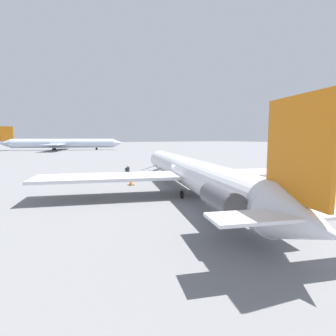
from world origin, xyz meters
TOP-DOWN VIEW (x-y plane):
  - ground_plane at (0.00, 0.00)m, footprint 600.00×600.00m
  - airplane_main at (-0.90, 0.36)m, footprint 32.69×25.80m
  - airplane_taxiing_distant at (97.23, -8.94)m, footprint 37.28×47.29m
  - boarding_stairs at (9.25, 0.43)m, footprint 2.40×4.11m
  - passenger at (9.43, 1.60)m, footprint 0.44×0.57m
  - traffic_cone_near_stairs at (5.73, 2.96)m, footprint 0.60×0.60m

SIDE VIEW (x-z plane):
  - ground_plane at x=0.00m, z-range 0.00..0.00m
  - traffic_cone_near_stairs at x=5.73m, z-range -0.02..0.64m
  - boarding_stairs at x=9.25m, z-range -0.46..1.20m
  - passenger at x=9.43m, z-range 0.13..1.87m
  - airplane_main at x=-0.90m, z-range -1.33..5.25m
  - airplane_taxiing_distant at x=97.23m, z-range -1.97..7.77m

